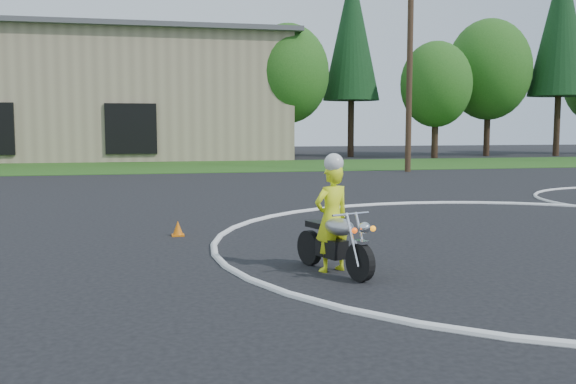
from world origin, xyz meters
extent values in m
cube|color=#1E4714|center=(0.00, 27.00, 0.01)|extent=(120.00, 10.00, 0.02)
torus|color=silver|center=(0.00, 3.00, 0.01)|extent=(12.12, 12.12, 0.12)
cylinder|color=black|center=(-4.22, 0.82, 0.27)|extent=(0.28, 0.54, 0.54)
cylinder|color=black|center=(-4.64, 2.00, 0.27)|extent=(0.28, 0.54, 0.54)
cube|color=black|center=(-4.44, 1.45, 0.36)|extent=(0.40, 0.55, 0.27)
ellipsoid|color=#A1A1A5|center=(-4.38, 1.28, 0.70)|extent=(0.50, 0.65, 0.25)
cube|color=black|center=(-4.53, 1.70, 0.66)|extent=(0.40, 0.58, 0.09)
cylinder|color=white|center=(-4.32, 0.86, 0.58)|extent=(0.15, 0.32, 0.72)
cylinder|color=silver|center=(-4.16, 0.91, 0.58)|extent=(0.15, 0.32, 0.72)
cube|color=silver|center=(-4.21, 0.80, 0.56)|extent=(0.18, 0.23, 0.04)
cylinder|color=white|center=(-4.29, 1.03, 0.91)|extent=(0.60, 0.24, 0.03)
sphere|color=silver|center=(-4.19, 0.73, 0.76)|extent=(0.16, 0.16, 0.16)
sphere|color=#D9420A|center=(-4.34, 0.70, 0.73)|extent=(0.08, 0.08, 0.08)
sphere|color=orange|center=(-4.04, 0.80, 0.73)|extent=(0.08, 0.08, 0.08)
cylinder|color=white|center=(-4.43, 1.84, 0.27)|extent=(0.31, 0.70, 0.07)
imported|color=#E3F419|center=(-4.43, 1.51, 0.79)|extent=(0.67, 0.55, 1.59)
sphere|color=silver|center=(-4.41, 1.47, 1.61)|extent=(0.29, 0.29, 0.29)
cone|color=orange|center=(-6.51, 5.11, 0.15)|extent=(0.22, 0.22, 0.30)
cube|color=orange|center=(-6.51, 5.11, 0.01)|extent=(0.24, 0.24, 0.03)
cube|color=black|center=(-8.00, 31.90, 2.00)|extent=(3.00, 0.16, 3.00)
cylinder|color=#382619|center=(2.00, 34.00, 1.62)|extent=(0.44, 0.44, 3.24)
ellipsoid|color=#1E5116|center=(2.00, 34.00, 5.58)|extent=(5.40, 5.40, 6.48)
cylinder|color=#382619|center=(7.00, 36.00, 1.98)|extent=(0.44, 0.44, 3.96)
cone|color=black|center=(7.00, 36.00, 8.63)|extent=(3.96, 3.96, 9.35)
cylinder|color=#382619|center=(12.00, 33.00, 1.44)|extent=(0.44, 0.44, 2.88)
ellipsoid|color=#1E5116|center=(12.00, 33.00, 4.96)|extent=(4.80, 4.80, 5.76)
cylinder|color=#382619|center=(17.00, 35.00, 1.80)|extent=(0.44, 0.44, 3.60)
ellipsoid|color=#1E5116|center=(17.00, 35.00, 6.20)|extent=(6.00, 6.00, 7.20)
cylinder|color=#382619|center=(22.00, 34.00, 2.16)|extent=(0.44, 0.44, 4.32)
cone|color=black|center=(22.00, 34.00, 9.42)|extent=(4.32, 4.32, 10.20)
cylinder|color=#382619|center=(-2.00, 35.00, 1.44)|extent=(0.44, 0.44, 2.88)
ellipsoid|color=#1E5116|center=(-2.00, 35.00, 4.96)|extent=(4.80, 4.80, 5.76)
cylinder|color=#473321|center=(5.00, 21.00, 5.00)|extent=(0.28, 0.28, 10.00)
camera|label=1|loc=(-7.05, -7.47, 2.14)|focal=40.00mm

